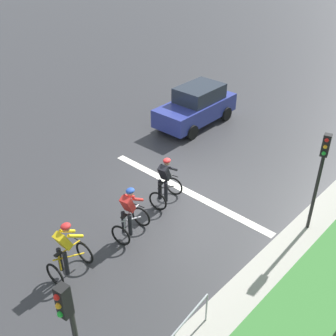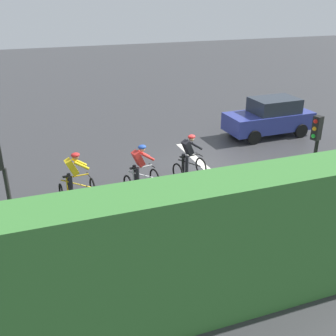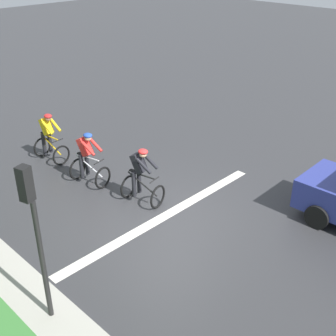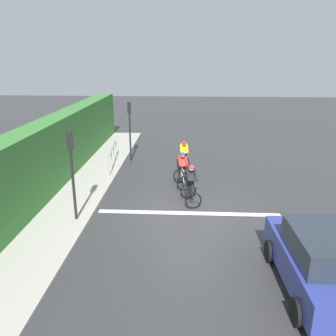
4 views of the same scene
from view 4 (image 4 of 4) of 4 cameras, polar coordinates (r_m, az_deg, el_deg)
The scene contains 12 objects.
ground_plane at distance 13.46m, azimuth 3.39°, elevation -7.54°, with size 80.00×80.00×0.00m, color #333335.
sidewalk_kerb at distance 16.03m, azimuth -14.91°, elevation -3.60°, with size 2.80×23.73×0.12m, color #ADA89E.
stone_wall_low at distance 16.27m, azimuth -17.98°, elevation -2.91°, with size 0.44×23.73×0.47m, color tan.
hedge_wall at distance 15.98m, azimuth -19.43°, elevation 1.52°, with size 1.10×23.73×3.09m, color #387533.
road_marking_stop_line at distance 13.53m, azimuth 3.39°, elevation -7.39°, with size 7.00×0.30×0.01m, color silver.
cyclist_lead at distance 18.02m, azimuth 2.60°, elevation 1.87°, with size 0.77×1.13×1.66m.
cyclist_second at distance 15.94m, azimuth 2.33°, elevation -0.29°, with size 0.87×1.19×1.66m.
cyclist_mid at distance 14.12m, azimuth 3.74°, elevation -2.77°, with size 0.88×1.19×1.66m.
car_navy at distance 9.80m, azimuth 23.49°, elevation -13.83°, with size 1.95×4.14×1.76m.
traffic_light_near_crossing at distance 12.53m, azimuth -15.53°, elevation 0.76°, with size 0.25×0.31×3.34m.
traffic_light_far_junction at distance 19.76m, azimuth -6.31°, elevation 7.47°, with size 0.23×0.31×3.34m.
pedestrian_railing_kerbside at distance 19.08m, azimuth -9.09°, elevation 2.59°, with size 0.45×3.83×1.03m.
Camera 4 is at (-0.13, -12.15, 5.80)m, focal length 37.17 mm.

